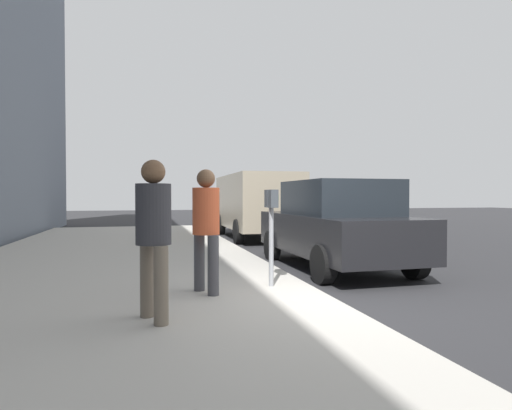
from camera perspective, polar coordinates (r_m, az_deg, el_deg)
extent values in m
plane|color=#2B2B2D|center=(6.11, 9.10, -12.73)|extent=(80.00, 80.00, 0.00)
cube|color=#B7B2A8|center=(5.65, -20.92, -13.17)|extent=(28.00, 6.00, 0.15)
cylinder|color=gray|center=(6.36, 2.02, -5.52)|extent=(0.07, 0.07, 1.15)
cube|color=#383D42|center=(6.22, 2.28, 0.84)|extent=(0.16, 0.11, 0.26)
cube|color=#383D42|center=(6.41, 1.77, 0.85)|extent=(0.16, 0.11, 0.26)
cube|color=#268C33|center=(6.23, 2.81, 1.02)|extent=(0.10, 0.01, 0.10)
cube|color=#268C33|center=(6.43, 2.28, 1.03)|extent=(0.10, 0.01, 0.10)
cylinder|color=#47474C|center=(6.13, -7.46, -7.44)|extent=(0.15, 0.15, 0.80)
cylinder|color=#47474C|center=(5.82, -5.64, -7.90)|extent=(0.15, 0.15, 0.80)
cylinder|color=#D85933|center=(5.91, -6.59, -0.79)|extent=(0.37, 0.37, 0.63)
sphere|color=brown|center=(5.91, -6.60, 3.48)|extent=(0.25, 0.25, 0.25)
cylinder|color=#726656|center=(4.94, -14.13, -9.52)|extent=(0.15, 0.15, 0.81)
cylinder|color=#726656|center=(4.60, -12.37, -10.30)|extent=(0.15, 0.15, 0.81)
cylinder|color=#333338|center=(4.69, -13.33, -1.17)|extent=(0.37, 0.37, 0.64)
sphere|color=brown|center=(4.69, -13.36, 4.29)|extent=(0.25, 0.25, 0.25)
cube|color=black|center=(8.95, 10.23, -3.68)|extent=(4.42, 1.90, 0.76)
cube|color=black|center=(8.74, 10.81, 0.93)|extent=(2.22, 1.72, 0.68)
cylinder|color=black|center=(10.00, 2.13, -5.33)|extent=(0.66, 0.23, 0.66)
cylinder|color=black|center=(10.65, 11.18, -4.95)|extent=(0.66, 0.23, 0.66)
cylinder|color=black|center=(7.34, 8.82, -7.73)|extent=(0.66, 0.23, 0.66)
cylinder|color=black|center=(8.20, 20.14, -6.85)|extent=(0.66, 0.23, 0.66)
cube|color=gray|center=(15.00, -0.03, 0.49)|extent=(5.23, 2.09, 1.80)
cylinder|color=black|center=(16.51, -4.60, -2.57)|extent=(0.76, 0.23, 0.76)
cylinder|color=black|center=(16.90, 1.78, -2.48)|extent=(0.76, 0.23, 0.76)
cylinder|color=black|center=(13.19, -2.35, -3.53)|extent=(0.76, 0.23, 0.76)
cylinder|color=black|center=(13.68, 5.50, -3.36)|extent=(0.76, 0.23, 0.76)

